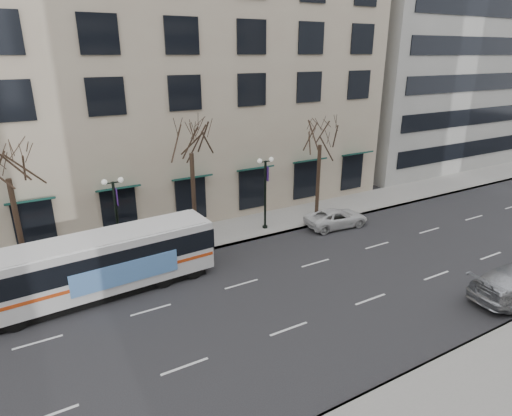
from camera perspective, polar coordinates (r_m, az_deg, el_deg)
ground at (r=21.85m, az=0.95°, el=-12.75°), size 160.00×160.00×0.00m
sidewalk_far at (r=30.98m, az=0.45°, el=-2.27°), size 80.00×4.00×0.15m
building_hotel at (r=37.52m, az=-19.43°, el=19.24°), size 40.00×20.00×24.00m
tree_far_left at (r=25.12m, az=-30.50°, el=5.47°), size 3.60×3.60×8.34m
tree_far_mid at (r=26.78m, az=-8.71°, el=9.21°), size 3.60×3.60×8.55m
tree_far_right at (r=31.78m, az=8.61°, el=10.01°), size 3.60×3.60×8.06m
lamp_post_left at (r=25.95m, az=-18.06°, el=-1.02°), size 1.22×0.45×5.21m
lamp_post_right at (r=29.36m, az=1.26°, el=2.41°), size 1.22×0.45×5.21m
city_bus at (r=23.32m, az=-19.98°, el=-6.90°), size 11.92×3.25×3.20m
white_pickup at (r=31.25m, az=10.67°, el=-1.31°), size 4.80×2.55×1.28m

